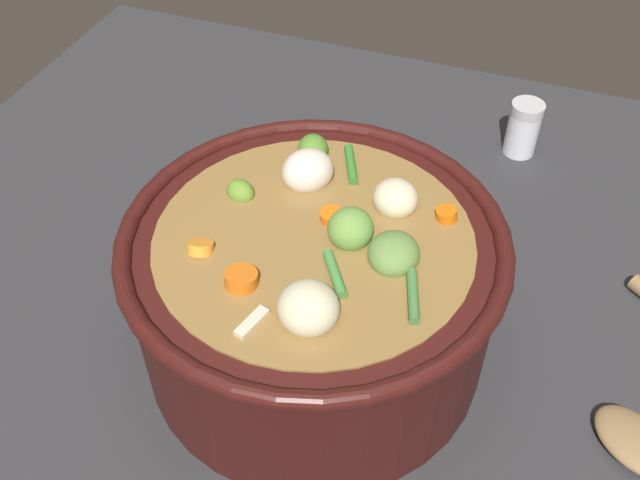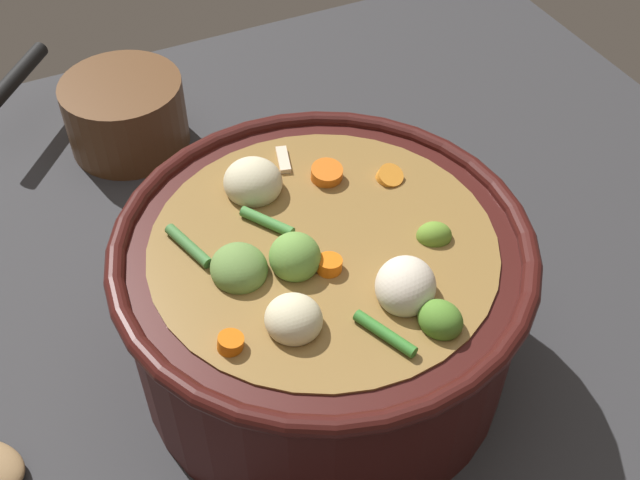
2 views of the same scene
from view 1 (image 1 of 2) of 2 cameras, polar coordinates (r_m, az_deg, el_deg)
name	(u,v)px [view 1 (image 1 of 2)]	position (r m, az deg, el deg)	size (l,w,h in m)	color
ground_plane	(315,344)	(0.72, -0.42, -8.11)	(1.10, 1.10, 0.00)	#2D2D30
cooking_pot	(315,289)	(0.66, -0.43, -3.88)	(0.33, 0.33, 0.17)	#38110F
salt_shaker	(523,128)	(0.95, 15.61, 8.43)	(0.04, 0.04, 0.07)	silver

